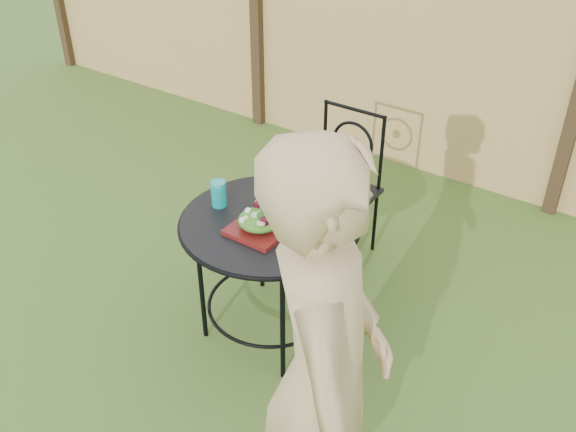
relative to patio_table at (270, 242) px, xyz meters
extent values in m
plane|color=#304E19|center=(-0.36, -0.04, -0.59)|extent=(60.00, 60.00, 0.00)
cube|color=#E1BC6F|center=(-0.36, 2.16, 0.31)|extent=(8.00, 0.05, 1.80)
cube|color=black|center=(-1.66, 2.11, 0.36)|extent=(0.09, 0.09, 1.90)
cylinder|color=black|center=(0.00, 0.00, 0.13)|extent=(0.90, 0.90, 0.02)
torus|color=black|center=(0.00, 0.00, 0.12)|extent=(0.92, 0.92, 0.02)
torus|color=black|center=(0.00, 0.00, -0.41)|extent=(0.70, 0.70, 0.02)
cylinder|color=black|center=(0.26, 0.26, -0.23)|extent=(0.03, 0.03, 0.71)
cylinder|color=black|center=(-0.26, 0.26, -0.23)|extent=(0.03, 0.03, 0.71)
cylinder|color=black|center=(-0.26, -0.26, -0.23)|extent=(0.03, 0.03, 0.71)
cylinder|color=black|center=(0.26, -0.26, -0.23)|extent=(0.03, 0.03, 0.71)
cube|color=black|center=(-0.09, 0.77, -0.14)|extent=(0.46, 0.46, 0.03)
cylinder|color=black|center=(-0.09, 0.98, 0.35)|extent=(0.42, 0.02, 0.02)
torus|color=black|center=(-0.09, 0.98, 0.13)|extent=(0.28, 0.02, 0.28)
cylinder|color=black|center=(-0.29, 0.57, -0.37)|extent=(0.02, 0.02, 0.44)
cylinder|color=black|center=(0.11, 0.57, -0.37)|extent=(0.02, 0.02, 0.44)
cylinder|color=black|center=(-0.29, 0.97, -0.37)|extent=(0.02, 0.02, 0.44)
cylinder|color=black|center=(0.11, 0.97, -0.37)|extent=(0.02, 0.02, 0.44)
cylinder|color=black|center=(-0.29, 0.98, 0.11)|extent=(0.02, 0.02, 0.50)
cylinder|color=black|center=(0.11, 0.98, 0.11)|extent=(0.02, 0.02, 0.50)
imported|color=tan|center=(0.86, -0.87, 0.32)|extent=(0.71, 0.79, 1.80)
cube|color=#451309|center=(0.02, -0.10, 0.15)|extent=(0.27, 0.27, 0.02)
ellipsoid|color=#235614|center=(0.02, -0.10, 0.20)|extent=(0.21, 0.21, 0.08)
cylinder|color=silver|center=(0.03, -0.10, 0.33)|extent=(0.01, 0.01, 0.18)
cylinder|color=#0D9F9D|center=(-0.30, -0.04, 0.21)|extent=(0.08, 0.08, 0.14)
camera|label=1|loc=(1.59, -2.14, 1.93)|focal=40.00mm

